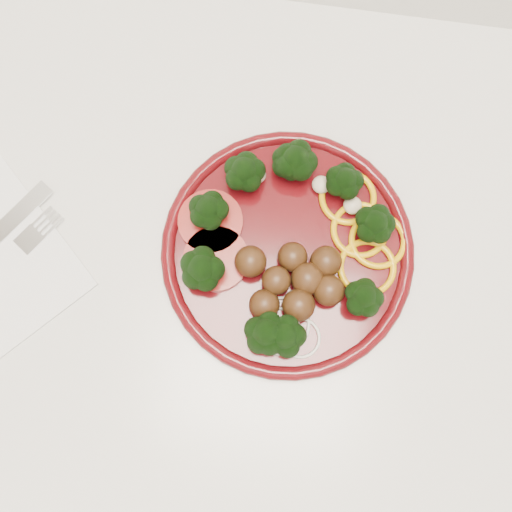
# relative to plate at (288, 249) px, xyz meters

# --- Properties ---
(counter) EXTENTS (2.40, 0.60, 0.90)m
(counter) POSITION_rel_plate_xyz_m (-0.11, -0.02, -0.47)
(counter) COLOR beige
(counter) RESTS_ON ground
(plate) EXTENTS (0.25, 0.25, 0.05)m
(plate) POSITION_rel_plate_xyz_m (0.00, 0.00, 0.00)
(plate) COLOR #49080C
(plate) RESTS_ON counter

